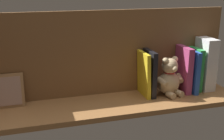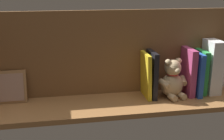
{
  "view_description": "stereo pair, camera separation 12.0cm",
  "coord_description": "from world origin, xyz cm",
  "px_view_note": "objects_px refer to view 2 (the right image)",
  "views": [
    {
      "loc": [
        31.31,
        109.91,
        49.9
      ],
      "look_at": [
        0.0,
        0.0,
        14.47
      ],
      "focal_mm": 45.91,
      "sensor_mm": 36.0,
      "label": 1
    },
    {
      "loc": [
        19.67,
        112.58,
        49.9
      ],
      "look_at": [
        0.0,
        0.0,
        14.47
      ],
      "focal_mm": 45.91,
      "sensor_mm": 36.0,
      "label": 2
    }
  ],
  "objects_px": {
    "book_0": "(201,72)",
    "picture_frame_leaning": "(9,87)",
    "dictionary_thick_white": "(212,67)",
    "teddy_bear": "(172,80)"
  },
  "relations": [
    {
      "from": "book_0",
      "to": "picture_frame_leaning",
      "type": "distance_m",
      "value": 0.86
    },
    {
      "from": "teddy_bear",
      "to": "picture_frame_leaning",
      "type": "height_order",
      "value": "teddy_bear"
    },
    {
      "from": "dictionary_thick_white",
      "to": "teddy_bear",
      "type": "distance_m",
      "value": 0.2
    },
    {
      "from": "book_0",
      "to": "picture_frame_leaning",
      "type": "height_order",
      "value": "book_0"
    },
    {
      "from": "dictionary_thick_white",
      "to": "picture_frame_leaning",
      "type": "height_order",
      "value": "dictionary_thick_white"
    },
    {
      "from": "dictionary_thick_white",
      "to": "book_0",
      "type": "distance_m",
      "value": 0.06
    },
    {
      "from": "dictionary_thick_white",
      "to": "teddy_bear",
      "type": "xyz_separation_m",
      "value": [
        0.2,
        0.02,
        -0.05
      ]
    },
    {
      "from": "book_0",
      "to": "picture_frame_leaning",
      "type": "relative_size",
      "value": 1.39
    },
    {
      "from": "dictionary_thick_white",
      "to": "book_0",
      "type": "bearing_deg",
      "value": -4.5
    },
    {
      "from": "dictionary_thick_white",
      "to": "picture_frame_leaning",
      "type": "xyz_separation_m",
      "value": [
        0.91,
        -0.03,
        -0.05
      ]
    }
  ]
}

